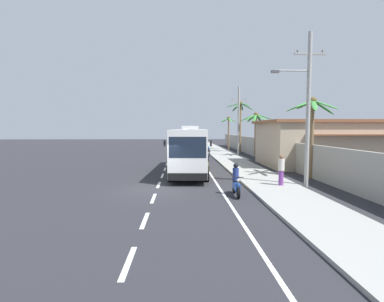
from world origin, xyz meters
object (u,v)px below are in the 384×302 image
(motorcycle_trailing, at_px, (236,183))
(palm_third, at_px, (312,116))
(palm_second, at_px, (256,124))
(utility_pole_mid, at_px, (239,120))
(roadside_building, at_px, (336,143))
(palm_fourth, at_px, (240,118))
(coach_bus_foreground, at_px, (190,148))
(pedestrian_near_kerb, at_px, (281,169))
(motorcycle_beside_bus, at_px, (208,155))
(utility_pole_nearest, at_px, (307,106))
(palm_nearest, at_px, (229,125))

(motorcycle_trailing, distance_m, palm_third, 8.81)
(palm_second, bearing_deg, utility_pole_mid, 155.17)
(palm_third, height_order, roadside_building, palm_third)
(motorcycle_trailing, relative_size, utility_pole_mid, 0.23)
(palm_fourth, bearing_deg, coach_bus_foreground, -112.32)
(pedestrian_near_kerb, distance_m, utility_pole_mid, 20.11)
(motorcycle_trailing, xyz_separation_m, utility_pole_mid, (4.34, 21.74, 3.80))
(pedestrian_near_kerb, distance_m, palm_second, 19.39)
(palm_fourth, bearing_deg, motorcycle_beside_bus, -117.94)
(utility_pole_nearest, distance_m, roadside_building, 12.37)
(palm_second, relative_size, palm_fourth, 0.74)
(coach_bus_foreground, xyz_separation_m, utility_pole_mid, (6.47, 13.51, 2.55))
(palm_nearest, distance_m, palm_second, 11.93)
(palm_nearest, xyz_separation_m, palm_fourth, (0.72, -5.71, 0.98))
(utility_pole_mid, distance_m, palm_nearest, 10.98)
(palm_nearest, height_order, roadside_building, palm_nearest)
(motorcycle_beside_bus, bearing_deg, palm_third, -62.21)
(motorcycle_beside_bus, xyz_separation_m, utility_pole_mid, (4.25, 5.09, 3.83))
(motorcycle_beside_bus, relative_size, palm_second, 0.36)
(pedestrian_near_kerb, height_order, palm_nearest, palm_nearest)
(motorcycle_trailing, bearing_deg, palm_nearest, 81.55)
(utility_pole_mid, height_order, palm_nearest, utility_pole_mid)
(motorcycle_beside_bus, distance_m, motorcycle_trailing, 16.66)
(pedestrian_near_kerb, bearing_deg, coach_bus_foreground, 106.60)
(palm_second, bearing_deg, roadside_building, -59.16)
(utility_pole_nearest, relative_size, palm_nearest, 1.67)
(coach_bus_foreground, distance_m, palm_second, 15.30)
(utility_pole_nearest, height_order, palm_fourth, utility_pole_nearest)
(pedestrian_near_kerb, height_order, utility_pole_nearest, utility_pole_nearest)
(utility_pole_nearest, bearing_deg, palm_fourth, 87.59)
(motorcycle_beside_bus, relative_size, motorcycle_trailing, 1.00)
(coach_bus_foreground, height_order, utility_pole_nearest, utility_pole_nearest)
(utility_pole_mid, distance_m, roadside_building, 12.43)
(motorcycle_trailing, relative_size, pedestrian_near_kerb, 1.10)
(motorcycle_beside_bus, distance_m, palm_nearest, 17.08)
(coach_bus_foreground, xyz_separation_m, palm_fourth, (7.70, 18.75, 3.10))
(utility_pole_nearest, distance_m, palm_third, 3.44)
(motorcycle_trailing, height_order, palm_second, palm_second)
(roadside_building, bearing_deg, motorcycle_trailing, -134.18)
(utility_pole_mid, xyz_separation_m, palm_third, (1.84, -16.64, -0.15))
(coach_bus_foreground, relative_size, palm_nearest, 2.17)
(motorcycle_beside_bus, relative_size, palm_fourth, 0.27)
(pedestrian_near_kerb, xyz_separation_m, palm_second, (3.23, 18.89, 2.96))
(coach_bus_foreground, bearing_deg, utility_pole_mid, 64.42)
(palm_fourth, bearing_deg, utility_pole_nearest, -92.41)
(coach_bus_foreground, height_order, pedestrian_near_kerb, coach_bus_foreground)
(coach_bus_foreground, distance_m, utility_pole_mid, 15.19)
(utility_pole_mid, height_order, roadside_building, utility_pole_mid)
(motorcycle_beside_bus, relative_size, palm_nearest, 0.36)
(utility_pole_mid, bearing_deg, pedestrian_near_kerb, -93.79)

